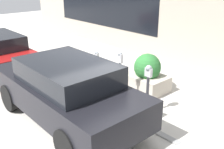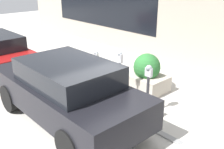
{
  "view_description": "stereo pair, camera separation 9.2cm",
  "coord_description": "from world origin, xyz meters",
  "views": [
    {
      "loc": [
        -5.09,
        4.43,
        3.56
      ],
      "look_at": [
        0.0,
        -0.13,
        0.91
      ],
      "focal_mm": 42.0,
      "sensor_mm": 36.0,
      "label": 1
    },
    {
      "loc": [
        -5.03,
        4.5,
        3.56
      ],
      "look_at": [
        0.0,
        -0.13,
        0.91
      ],
      "focal_mm": 42.0,
      "sensor_mm": 36.0,
      "label": 2
    }
  ],
  "objects": [
    {
      "name": "building_facade",
      "position": [
        0.0,
        -4.47,
        1.98
      ],
      "size": [
        24.5,
        0.17,
        3.94
      ],
      "color": "#9E9384",
      "rests_on": "ground_plane"
    },
    {
      "name": "parked_car_middle",
      "position": [
        0.11,
        1.33,
        0.86
      ],
      "size": [
        4.66,
        1.98,
        1.61
      ],
      "rotation": [
        0.0,
        0.0,
        -0.0
      ],
      "color": "black",
      "rests_on": "ground_plane"
    },
    {
      "name": "planter_box",
      "position": [
        -0.04,
        -1.59,
        0.52
      ],
      "size": [
        1.29,
        0.96,
        1.22
      ],
      "color": "#B2A899",
      "rests_on": "ground_plane"
    },
    {
      "name": "ground_plane",
      "position": [
        0.0,
        0.0,
        0.0
      ],
      "size": [
        40.0,
        40.0,
        0.0
      ],
      "primitive_type": "plane",
      "color": "beige"
    },
    {
      "name": "parking_meter_nearest",
      "position": [
        -1.05,
        -0.45,
        0.94
      ],
      "size": [
        0.19,
        0.16,
        1.38
      ],
      "color": "#38383D",
      "rests_on": "ground_plane"
    },
    {
      "name": "curb_strip",
      "position": [
        0.0,
        0.08,
        0.02
      ],
      "size": [
        24.5,
        0.16,
        0.04
      ],
      "color": "gray",
      "rests_on": "ground_plane"
    },
    {
      "name": "parking_meter_middle",
      "position": [
        1.08,
        -0.45,
        0.83
      ],
      "size": [
        0.14,
        0.12,
        1.3
      ],
      "color": "#38383D",
      "rests_on": "ground_plane"
    },
    {
      "name": "parking_meter_second",
      "position": [
        0.02,
        -0.45,
        0.97
      ],
      "size": [
        0.16,
        0.14,
        1.51
      ],
      "color": "#38383D",
      "rests_on": "ground_plane"
    }
  ]
}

